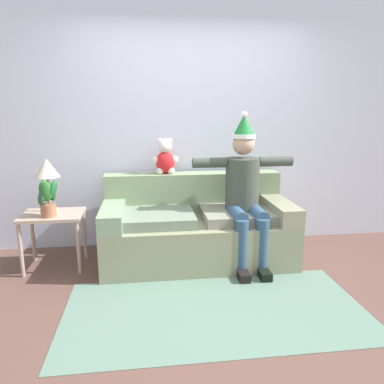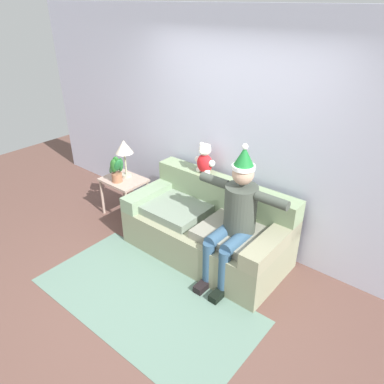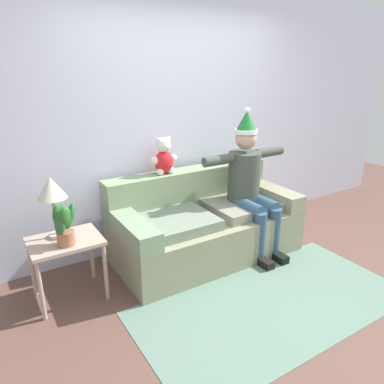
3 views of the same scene
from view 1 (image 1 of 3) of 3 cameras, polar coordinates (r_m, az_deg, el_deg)
The scene contains 9 objects.
ground_plane at distance 3.08m, azimuth 3.42°, elevation -17.34°, with size 10.00×10.00×0.00m, color brown.
back_wall at distance 4.20m, azimuth -0.32°, elevation 10.15°, with size 7.00×0.10×2.70m, color silver.
couch at distance 3.85m, azimuth 0.70°, elevation -5.48°, with size 1.91×0.93×0.86m.
person_seated at distance 3.67m, azimuth 8.18°, elevation 0.50°, with size 1.02×0.77×1.52m.
teddy_bear at distance 3.95m, azimuth -4.20°, elevation 5.31°, with size 0.29×0.17×0.38m.
side_table at distance 3.84m, azimuth -20.80°, elevation -4.39°, with size 0.58×0.45×0.55m.
table_lamp at distance 3.82m, azimuth -21.61°, elevation 3.12°, with size 0.24×0.24×0.52m.
potted_plant at distance 3.68m, azimuth -21.53°, elevation -0.77°, with size 0.23×0.24×0.36m.
area_rug at distance 3.03m, azimuth 3.65°, elevation -17.87°, with size 2.35×1.18×0.01m, color slate.
Camera 1 is at (-0.51, -2.61, 1.55)m, focal length 34.30 mm.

